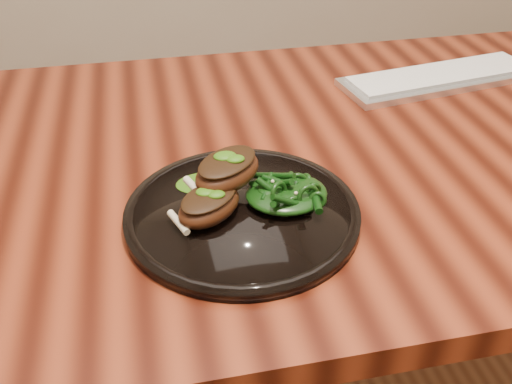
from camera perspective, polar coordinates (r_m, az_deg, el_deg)
The scene contains 7 objects.
desk at distance 0.93m, azimuth 5.87°, elevation 0.54°, with size 1.60×0.80×0.75m.
plate at distance 0.72m, azimuth -1.38°, elevation -2.12°, with size 0.30×0.30×0.02m.
lamb_chop_front at distance 0.69m, azimuth -4.75°, elevation -1.24°, with size 0.11×0.10×0.04m.
lamb_chop_back at distance 0.71m, azimuth -2.92°, elevation 2.20°, with size 0.12×0.11×0.04m.
herb_smear at distance 0.76m, azimuth -5.02°, elevation 0.94°, with size 0.08×0.05×0.01m, color #1E4E08.
greens_heap at distance 0.72m, azimuth 3.07°, elevation 0.30°, with size 0.10×0.10×0.04m.
keyboard at distance 1.14m, azimuth 17.96°, elevation 10.86°, with size 0.40×0.17×0.02m.
Camera 1 is at (-0.25, -0.73, 1.19)m, focal length 40.00 mm.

